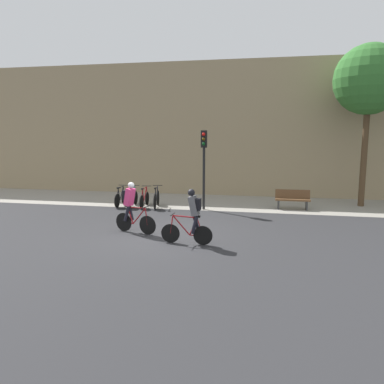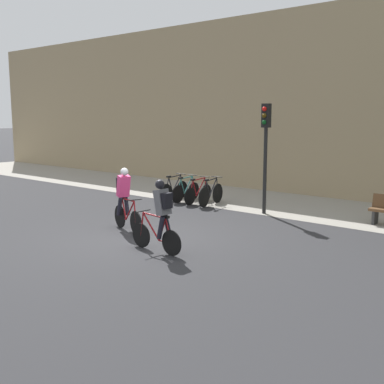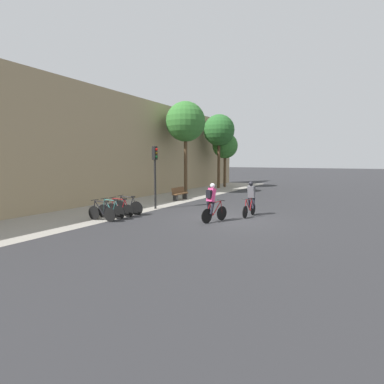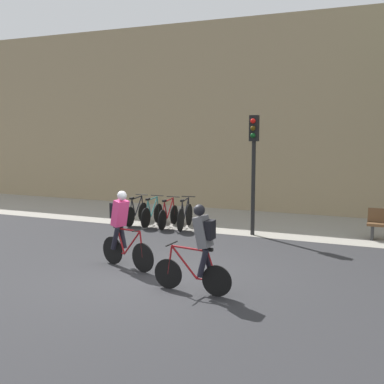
{
  "view_description": "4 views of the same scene",
  "coord_description": "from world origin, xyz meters",
  "px_view_note": "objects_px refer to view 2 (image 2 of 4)",
  "views": [
    {
      "loc": [
        3.52,
        -11.8,
        3.38
      ],
      "look_at": [
        0.74,
        2.15,
        1.2
      ],
      "focal_mm": 35.0,
      "sensor_mm": 36.0,
      "label": 1
    },
    {
      "loc": [
        8.91,
        -8.68,
        3.22
      ],
      "look_at": [
        -0.59,
        2.68,
        0.84
      ],
      "focal_mm": 45.0,
      "sensor_mm": 36.0,
      "label": 2
    },
    {
      "loc": [
        -13.04,
        -5.51,
        2.79
      ],
      "look_at": [
        -1.07,
        1.29,
        1.32
      ],
      "focal_mm": 28.0,
      "sensor_mm": 36.0,
      "label": 3
    },
    {
      "loc": [
        4.71,
        -9.02,
        3.13
      ],
      "look_at": [
        -0.04,
        2.02,
        1.59
      ],
      "focal_mm": 45.0,
      "sensor_mm": 36.0,
      "label": 4
    }
  ],
  "objects_px": {
    "parked_bike_3": "(211,194)",
    "cyclist_pink": "(125,197)",
    "parked_bike_2": "(198,193)",
    "traffic_light_pole": "(266,138)",
    "parked_bike_0": "(174,189)",
    "cyclist_grey": "(161,214)",
    "parked_bike_1": "(186,191)"
  },
  "relations": [
    {
      "from": "parked_bike_3",
      "to": "cyclist_pink",
      "type": "bearing_deg",
      "value": -84.28
    },
    {
      "from": "parked_bike_2",
      "to": "traffic_light_pole",
      "type": "distance_m",
      "value": 3.54
    },
    {
      "from": "parked_bike_0",
      "to": "traffic_light_pole",
      "type": "height_order",
      "value": "traffic_light_pole"
    },
    {
      "from": "cyclist_grey",
      "to": "parked_bike_2",
      "type": "bearing_deg",
      "value": 121.51
    },
    {
      "from": "cyclist_grey",
      "to": "parked_bike_1",
      "type": "relative_size",
      "value": 1.07
    },
    {
      "from": "parked_bike_1",
      "to": "parked_bike_3",
      "type": "xyz_separation_m",
      "value": [
        1.19,
        0.0,
        0.02
      ]
    },
    {
      "from": "traffic_light_pole",
      "to": "parked_bike_2",
      "type": "bearing_deg",
      "value": 178.56
    },
    {
      "from": "cyclist_grey",
      "to": "cyclist_pink",
      "type": "bearing_deg",
      "value": 156.86
    },
    {
      "from": "parked_bike_1",
      "to": "cyclist_grey",
      "type": "bearing_deg",
      "value": -54.24
    },
    {
      "from": "parked_bike_0",
      "to": "parked_bike_1",
      "type": "bearing_deg",
      "value": 0.0
    },
    {
      "from": "parked_bike_2",
      "to": "parked_bike_3",
      "type": "distance_m",
      "value": 0.59
    },
    {
      "from": "parked_bike_2",
      "to": "parked_bike_3",
      "type": "xyz_separation_m",
      "value": [
        0.59,
        0.0,
        0.03
      ]
    },
    {
      "from": "cyclist_grey",
      "to": "parked_bike_0",
      "type": "height_order",
      "value": "cyclist_grey"
    },
    {
      "from": "parked_bike_0",
      "to": "parked_bike_2",
      "type": "xyz_separation_m",
      "value": [
        1.19,
        -0.0,
        -0.01
      ]
    },
    {
      "from": "parked_bike_3",
      "to": "traffic_light_pole",
      "type": "xyz_separation_m",
      "value": [
        2.26,
        -0.07,
        2.06
      ]
    },
    {
      "from": "parked_bike_0",
      "to": "traffic_light_pole",
      "type": "distance_m",
      "value": 4.55
    },
    {
      "from": "parked_bike_1",
      "to": "parked_bike_3",
      "type": "bearing_deg",
      "value": 0.02
    },
    {
      "from": "cyclist_pink",
      "to": "parked_bike_3",
      "type": "distance_m",
      "value": 4.61
    },
    {
      "from": "parked_bike_0",
      "to": "parked_bike_2",
      "type": "relative_size",
      "value": 0.98
    },
    {
      "from": "parked_bike_2",
      "to": "parked_bike_3",
      "type": "height_order",
      "value": "parked_bike_3"
    },
    {
      "from": "parked_bike_1",
      "to": "parked_bike_2",
      "type": "distance_m",
      "value": 0.6
    },
    {
      "from": "parked_bike_3",
      "to": "parked_bike_1",
      "type": "bearing_deg",
      "value": -179.98
    },
    {
      "from": "cyclist_pink",
      "to": "cyclist_grey",
      "type": "relative_size",
      "value": 1.02
    },
    {
      "from": "parked_bike_2",
      "to": "parked_bike_0",
      "type": "bearing_deg",
      "value": 179.95
    },
    {
      "from": "parked_bike_1",
      "to": "traffic_light_pole",
      "type": "relative_size",
      "value": 0.46
    },
    {
      "from": "parked_bike_1",
      "to": "parked_bike_2",
      "type": "height_order",
      "value": "parked_bike_1"
    },
    {
      "from": "parked_bike_3",
      "to": "traffic_light_pole",
      "type": "relative_size",
      "value": 0.48
    },
    {
      "from": "cyclist_pink",
      "to": "parked_bike_3",
      "type": "height_order",
      "value": "cyclist_pink"
    },
    {
      "from": "parked_bike_1",
      "to": "parked_bike_2",
      "type": "xyz_separation_m",
      "value": [
        0.6,
        -0.0,
        -0.01
      ]
    },
    {
      "from": "cyclist_pink",
      "to": "parked_bike_2",
      "type": "height_order",
      "value": "cyclist_pink"
    },
    {
      "from": "cyclist_pink",
      "to": "parked_bike_1",
      "type": "relative_size",
      "value": 1.08
    },
    {
      "from": "parked_bike_1",
      "to": "parked_bike_3",
      "type": "height_order",
      "value": "parked_bike_3"
    }
  ]
}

